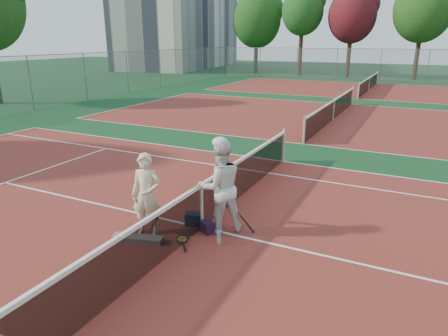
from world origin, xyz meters
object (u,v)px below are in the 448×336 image
at_px(player_a, 147,195).
at_px(net_main, 202,206).
at_px(water_bottle, 219,237).
at_px(player_b, 220,187).
at_px(racket_black_held, 242,224).
at_px(racket_red, 157,221).
at_px(sports_bag_purple, 207,227).
at_px(racket_spare, 182,240).
at_px(sports_bag_navy, 194,219).
at_px(apartment_block, 180,11).

bearing_deg(player_a, net_main, 24.47).
relative_size(net_main, water_bottle, 36.60).
distance_m(player_b, racket_black_held, 0.89).
height_order(player_a, racket_red, player_a).
distance_m(racket_red, water_bottle, 1.39).
bearing_deg(racket_black_held, net_main, -39.42).
distance_m(player_b, sports_bag_purple, 0.91).
xyz_separation_m(net_main, player_a, (-0.88, -0.71, 0.36)).
xyz_separation_m(net_main, racket_red, (-0.72, -0.62, -0.22)).
bearing_deg(sports_bag_purple, player_b, 48.53).
height_order(net_main, racket_spare, net_main).
bearing_deg(sports_bag_navy, water_bottle, -29.70).
bearing_deg(sports_bag_navy, racket_spare, -78.50).
bearing_deg(racket_spare, water_bottle, -112.18).
relative_size(player_b, racket_spare, 3.28).
relative_size(net_main, player_a, 6.33).
height_order(apartment_block, sports_bag_navy, apartment_block).
height_order(net_main, racket_black_held, net_main).
height_order(racket_red, water_bottle, racket_red).
bearing_deg(racket_spare, racket_black_held, -91.45).
distance_m(net_main, racket_black_held, 0.94).
xyz_separation_m(racket_red, racket_spare, (0.65, -0.08, -0.25)).
relative_size(net_main, racket_red, 19.16).
bearing_deg(apartment_block, sports_bag_purple, -57.42).
relative_size(apartment_block, racket_black_held, 43.31).
bearing_deg(player_a, water_bottle, -5.12).
distance_m(apartment_block, player_b, 52.69).
height_order(player_b, racket_black_held, player_b).
distance_m(sports_bag_navy, water_bottle, 1.00).
bearing_deg(sports_bag_navy, net_main, -9.41).
xyz_separation_m(net_main, racket_spare, (-0.07, -0.70, -0.47)).
xyz_separation_m(player_a, racket_black_held, (1.77, 0.80, -0.61)).
xyz_separation_m(racket_black_held, sports_bag_purple, (-0.70, -0.22, -0.13)).
xyz_separation_m(apartment_block, water_bottle, (28.65, -44.46, -7.35)).
relative_size(racket_spare, sports_bag_navy, 1.68).
bearing_deg(water_bottle, sports_bag_purple, 143.28).
xyz_separation_m(net_main, racket_black_held, (0.90, 0.09, -0.26)).
distance_m(player_a, racket_red, 0.61).
relative_size(net_main, sports_bag_navy, 30.73).
bearing_deg(player_b, sports_bag_navy, -38.32).
bearing_deg(sports_bag_purple, player_a, -151.45).
distance_m(apartment_block, player_a, 52.71).
bearing_deg(water_bottle, player_b, 114.46).
bearing_deg(racket_spare, net_main, -46.58).
height_order(apartment_block, racket_spare, apartment_block).
distance_m(apartment_block, sports_bag_navy, 52.52).
distance_m(player_b, racket_spare, 1.32).
height_order(racket_red, racket_spare, racket_red).
distance_m(player_a, racket_spare, 1.16).
bearing_deg(racket_spare, sports_bag_navy, -29.12).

